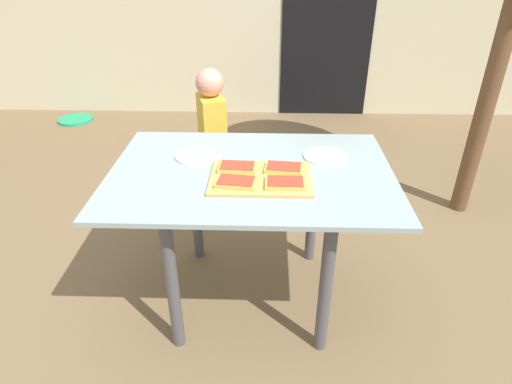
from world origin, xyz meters
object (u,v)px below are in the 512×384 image
plate_white_left (197,156)px  dining_table (251,192)px  pizza_slice_far_right (284,168)px  garden_hose_coil (76,120)px  cutting_board (260,178)px  pizza_slice_far_left (237,167)px  pizza_slice_near_left (236,182)px  plate_white_right (325,156)px  pizza_slice_near_right (285,183)px  child_left (213,135)px

plate_white_left → dining_table: bearing=-27.0°
pizza_slice_far_right → garden_hose_coil: bearing=129.6°
cutting_board → pizza_slice_far_left: (-0.10, 0.07, 0.02)m
cutting_board → pizza_slice_near_left: bearing=-145.1°
pizza_slice_far_left → garden_hose_coil: pizza_slice_far_left is taller
pizza_slice_near_left → garden_hose_coil: 3.33m
pizza_slice_far_right → plate_white_right: size_ratio=0.85×
pizza_slice_near_right → child_left: size_ratio=0.17×
cutting_board → pizza_slice_far_right: pizza_slice_far_right is taller
dining_table → pizza_slice_near_left: (-0.06, -0.15, 0.13)m
pizza_slice_near_left → plate_white_left: pizza_slice_near_left is taller
cutting_board → pizza_slice_far_left: 0.12m
plate_white_right → plate_white_left: 0.60m
plate_white_right → plate_white_left: bearing=-178.9°
pizza_slice_far_right → child_left: bearing=116.7°
pizza_slice_near_right → child_left: child_left is taller
cutting_board → garden_hose_coil: size_ratio=1.23×
child_left → plate_white_left: bearing=-88.5°
plate_white_right → garden_hose_coil: bearing=134.0°
pizza_slice_near_right → plate_white_left: 0.50m
pizza_slice_far_left → pizza_slice_near_right: (0.20, -0.14, 0.00)m
pizza_slice_near_right → plate_white_left: (-0.41, 0.29, -0.02)m
pizza_slice_near_right → cutting_board: bearing=145.8°
dining_table → pizza_slice_far_left: size_ratio=7.47×
pizza_slice_near_right → plate_white_right: bearing=56.7°
pizza_slice_near_left → pizza_slice_far_right: size_ratio=1.00×
dining_table → child_left: bearing=108.8°
dining_table → pizza_slice_near_right: bearing=-46.5°
pizza_slice_near_right → pizza_slice_far_right: (-0.00, 0.13, 0.00)m
pizza_slice_near_left → pizza_slice_far_right: (0.20, 0.13, 0.00)m
dining_table → pizza_slice_near_left: pizza_slice_near_left is taller
cutting_board → pizza_slice_near_left: size_ratio=2.46×
pizza_slice_near_right → garden_hose_coil: pizza_slice_near_right is taller
pizza_slice_near_left → plate_white_left: 0.35m
pizza_slice_near_left → plate_white_right: (0.40, 0.30, -0.02)m
cutting_board → plate_white_right: size_ratio=2.10×
pizza_slice_far_right → garden_hose_coil: (-2.08, 2.51, -0.74)m
child_left → pizza_slice_near_right: bearing=-66.4°
garden_hose_coil → pizza_slice_near_left: bearing=-54.6°
pizza_slice_far_left → plate_white_left: pizza_slice_far_left is taller
plate_white_left → pizza_slice_near_left: bearing=-54.3°
pizza_slice_near_right → pizza_slice_near_left: same height
pizza_slice_far_right → cutting_board: bearing=-146.9°
pizza_slice_far_left → pizza_slice_far_right: (0.20, -0.00, 0.00)m
plate_white_right → cutting_board: bearing=-142.6°
pizza_slice_far_right → plate_white_right: bearing=39.4°
dining_table → pizza_slice_far_right: 0.20m
plate_white_right → child_left: bearing=132.6°
pizza_slice_far_left → pizza_slice_far_right: size_ratio=0.97×
pizza_slice_far_left → pizza_slice_near_right: 0.25m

